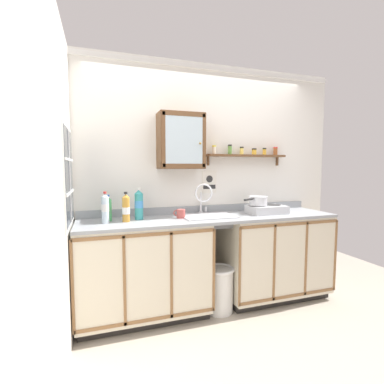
% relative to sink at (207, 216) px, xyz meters
% --- Properties ---
extents(floor, '(5.73, 5.73, 0.00)m').
position_rel_sink_xyz_m(floor, '(0.05, -0.39, -0.97)').
color(floor, '#9E9384').
rests_on(floor, ground).
extents(back_wall, '(3.33, 0.07, 2.62)m').
position_rel_sink_xyz_m(back_wall, '(0.05, 0.28, 0.35)').
color(back_wall, silver).
rests_on(back_wall, ground).
extents(side_wall_left, '(0.05, 3.44, 2.62)m').
position_rel_sink_xyz_m(side_wall_left, '(-1.34, -0.66, 0.34)').
color(side_wall_left, silver).
rests_on(side_wall_left, ground).
extents(lower_cabinet_run, '(1.26, 0.61, 0.94)m').
position_rel_sink_xyz_m(lower_cabinet_run, '(-0.68, -0.04, -0.49)').
color(lower_cabinet_run, black).
rests_on(lower_cabinet_run, ground).
extents(lower_cabinet_run_right, '(1.20, 0.61, 0.94)m').
position_rel_sink_xyz_m(lower_cabinet_run_right, '(0.80, -0.04, -0.49)').
color(lower_cabinet_run_right, black).
rests_on(lower_cabinet_run_right, ground).
extents(countertop, '(2.69, 0.63, 0.03)m').
position_rel_sink_xyz_m(countertop, '(0.05, -0.04, -0.01)').
color(countertop, gray).
rests_on(countertop, lower_cabinet_run).
extents(backsplash, '(2.69, 0.02, 0.08)m').
position_rel_sink_xyz_m(backsplash, '(0.05, 0.25, 0.04)').
color(backsplash, gray).
rests_on(backsplash, countertop).
extents(sink, '(0.54, 0.45, 0.44)m').
position_rel_sink_xyz_m(sink, '(0.00, 0.00, 0.00)').
color(sink, silver).
rests_on(sink, countertop).
extents(hot_plate_stove, '(0.41, 0.27, 0.09)m').
position_rel_sink_xyz_m(hot_plate_stove, '(0.70, -0.04, 0.05)').
color(hot_plate_stove, silver).
rests_on(hot_plate_stove, countertop).
extents(saucepan, '(0.35, 0.25, 0.10)m').
position_rel_sink_xyz_m(saucepan, '(0.60, -0.02, 0.15)').
color(saucepan, silver).
rests_on(saucepan, hot_plate_stove).
extents(bottle_juice_amber_0, '(0.07, 0.07, 0.28)m').
position_rel_sink_xyz_m(bottle_juice_amber_0, '(-0.84, -0.05, 0.13)').
color(bottle_juice_amber_0, gold).
rests_on(bottle_juice_amber_0, countertop).
extents(bottle_water_clear_1, '(0.07, 0.07, 0.29)m').
position_rel_sink_xyz_m(bottle_water_clear_1, '(-1.02, -0.06, 0.14)').
color(bottle_water_clear_1, silver).
rests_on(bottle_water_clear_1, countertop).
extents(bottle_detergent_teal_2, '(0.08, 0.08, 0.31)m').
position_rel_sink_xyz_m(bottle_detergent_teal_2, '(-0.70, 0.03, 0.15)').
color(bottle_detergent_teal_2, teal).
rests_on(bottle_detergent_teal_2, countertop).
extents(bottle_soda_green_3, '(0.06, 0.06, 0.25)m').
position_rel_sink_xyz_m(bottle_soda_green_3, '(-0.99, 0.05, 0.12)').
color(bottle_soda_green_3, '#4CB266').
rests_on(bottle_soda_green_3, countertop).
extents(mug, '(0.12, 0.09, 0.09)m').
position_rel_sink_xyz_m(mug, '(-0.29, -0.02, 0.05)').
color(mug, '#B24C47').
rests_on(mug, countertop).
extents(wall_cabinet, '(0.47, 0.28, 0.58)m').
position_rel_sink_xyz_m(wall_cabinet, '(-0.25, 0.13, 0.79)').
color(wall_cabinet, brown).
extents(spice_shelf, '(0.97, 0.14, 0.23)m').
position_rel_sink_xyz_m(spice_shelf, '(0.57, 0.19, 0.66)').
color(spice_shelf, brown).
extents(warning_sign, '(0.17, 0.01, 0.26)m').
position_rel_sink_xyz_m(warning_sign, '(0.13, 0.25, 0.35)').
color(warning_sign, silver).
extents(window, '(0.03, 0.66, 0.82)m').
position_rel_sink_xyz_m(window, '(-1.31, -0.20, 0.44)').
color(window, '#262D38').
extents(trash_bin, '(0.31, 0.31, 0.46)m').
position_rel_sink_xyz_m(trash_bin, '(0.08, -0.17, -0.73)').
color(trash_bin, silver).
rests_on(trash_bin, ground).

